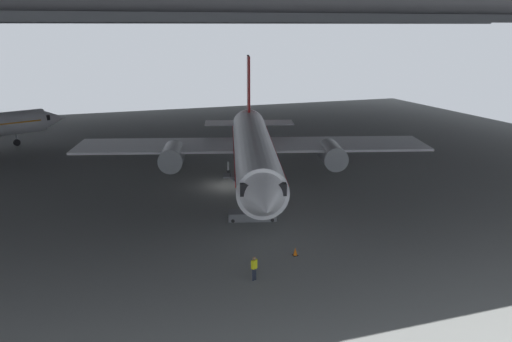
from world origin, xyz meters
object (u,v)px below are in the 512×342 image
Objects in this scene: boarding_stairs at (252,211)px; crew_worker_near_nose at (254,267)px; airplane_main at (254,150)px; crew_worker_by_stairs at (254,194)px; traffic_cone_orange at (295,252)px.

crew_worker_near_nose is (-3.69, -10.96, 0.16)m from boarding_stairs.
airplane_main is 8.01× the size of boarding_stairs.
crew_worker_by_stairs is 2.92× the size of traffic_cone_orange.
crew_worker_near_nose is at bearing -146.04° from traffic_cone_orange.
crew_worker_by_stairs is (1.59, 3.80, 0.26)m from boarding_stairs.
airplane_main is 24.07× the size of crew_worker_near_nose.
crew_worker_by_stairs is at bearing 70.30° from crew_worker_near_nose.
crew_worker_near_nose is (-7.52, -21.15, -2.68)m from airplane_main.
crew_worker_by_stairs is at bearing 67.29° from boarding_stairs.
boarding_stairs is 3.01× the size of crew_worker_near_nose.
crew_worker_near_nose is at bearing -109.58° from airplane_main.
traffic_cone_orange is (0.37, -8.23, -0.45)m from boarding_stairs.
crew_worker_by_stairs reaches higher than traffic_cone_orange.
boarding_stairs reaches higher than traffic_cone_orange.
crew_worker_near_nose is at bearing -108.62° from boarding_stairs.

